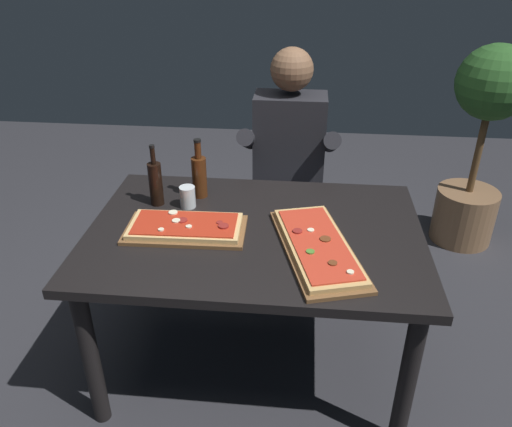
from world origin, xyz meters
TOP-DOWN VIEW (x-y plane):
  - ground_plane at (0.00, 0.00)m, footprint 6.40×6.40m
  - dining_table at (0.00, 0.00)m, footprint 1.40×0.96m
  - pizza_rectangular_front at (-0.28, -0.04)m, footprint 0.50×0.27m
  - pizza_rectangular_left at (0.26, -0.13)m, footprint 0.41×0.66m
  - wine_bottle_dark at (-0.29, 0.28)m, footprint 0.07×0.07m
  - oil_bottle_amber at (-0.47, 0.19)m, footprint 0.06×0.06m
  - tumbler_near_camera at (-0.32, 0.17)m, footprint 0.07×0.07m
  - diner_chair at (0.11, 0.86)m, footprint 0.44×0.44m
  - seated_diner at (0.11, 0.74)m, footprint 0.53×0.41m
  - potted_plant_corner at (1.27, 1.24)m, footprint 0.44×0.44m

SIDE VIEW (x-z plane):
  - ground_plane at x=0.00m, z-range 0.00..0.00m
  - diner_chair at x=0.11m, z-range 0.05..0.92m
  - dining_table at x=0.00m, z-range 0.27..1.01m
  - potted_plant_corner at x=1.27m, z-range 0.07..1.36m
  - seated_diner at x=0.11m, z-range 0.08..1.41m
  - pizza_rectangular_left at x=0.26m, z-range 0.74..0.78m
  - pizza_rectangular_front at x=-0.28m, z-range 0.73..0.78m
  - tumbler_near_camera at x=-0.32m, z-range 0.74..0.84m
  - oil_bottle_amber at x=-0.47m, z-range 0.70..0.99m
  - wine_bottle_dark at x=-0.29m, z-range 0.71..0.99m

